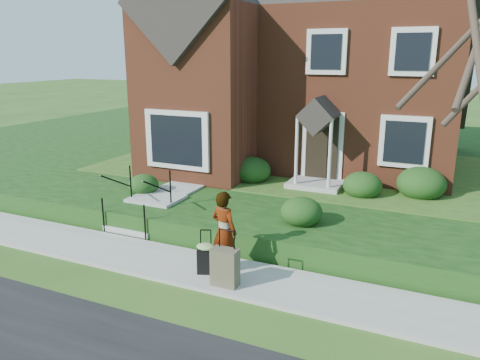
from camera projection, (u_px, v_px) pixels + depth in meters
The scene contains 10 objects.
ground at pixel (193, 270), 10.19m from camera, with size 120.00×120.00×0.00m, color #2D5119.
sidewalk at pixel (193, 268), 10.18m from camera, with size 60.00×1.60×0.08m, color #9E9B93.
terrace at pixel (425, 167), 18.07m from camera, with size 44.00×20.00×0.60m, color #15350E.
walkway at pixel (203, 177), 15.41m from camera, with size 1.20×6.00×0.06m, color #9E9B93.
main_house at pixel (315, 34), 17.33m from camera, with size 10.40×10.20×9.40m.
front_steps at pixel (147, 209), 12.69m from camera, with size 1.40×2.02×1.50m.
foundation_shrubs at pixel (281, 175), 14.02m from camera, with size 9.59×4.69×0.96m.
woman at pixel (224, 231), 9.80m from camera, with size 0.64×0.42×1.74m, color #999999.
suitcase_black at pixel (206, 257), 9.76m from camera, with size 0.49×0.45×0.96m.
suitcase_olive at pixel (225, 267), 9.25m from camera, with size 0.54×0.30×1.16m.
Camera 1 is at (4.81, -8.05, 4.56)m, focal length 35.00 mm.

